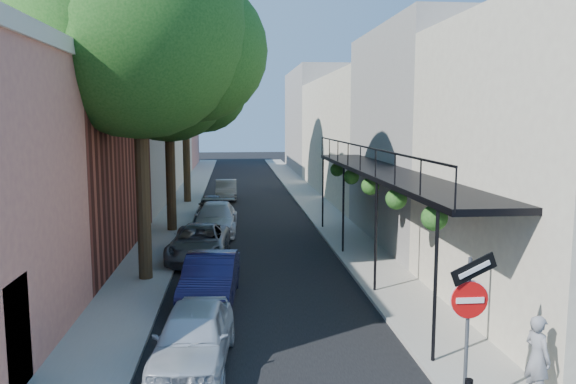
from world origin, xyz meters
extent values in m
cube|color=black|center=(0.00, 30.00, 0.01)|extent=(6.00, 64.00, 0.01)
cube|color=gray|center=(-4.00, 30.00, 0.06)|extent=(2.00, 64.00, 0.12)
cube|color=gray|center=(4.00, 30.00, 0.06)|extent=(2.00, 64.00, 0.12)
cube|color=beige|center=(-5.05, 2.50, 1.20)|extent=(0.10, 1.20, 2.20)
cube|color=gray|center=(-5.02, 14.00, 8.00)|extent=(0.06, 7.00, 4.00)
cube|color=gray|center=(-9.00, 26.00, 4.50)|extent=(8.00, 12.00, 9.00)
cube|color=beige|center=(-9.00, 40.00, 5.00)|extent=(8.00, 16.00, 10.00)
cube|color=tan|center=(-9.00, 54.00, 4.00)|extent=(8.00, 12.00, 8.00)
cube|color=gray|center=(9.00, 15.00, 4.50)|extent=(8.00, 10.00, 9.00)
cube|color=beige|center=(9.00, 30.00, 4.00)|extent=(8.00, 20.00, 8.00)
cube|color=gray|center=(9.00, 48.00, 5.00)|extent=(8.00, 16.00, 10.00)
cube|color=black|center=(4.20, 10.00, 3.50)|extent=(2.00, 16.00, 0.15)
cube|color=black|center=(3.25, 10.00, 4.38)|extent=(0.05, 16.00, 0.05)
cylinder|color=black|center=(3.30, 3.00, 1.81)|extent=(0.08, 0.08, 3.40)
cylinder|color=black|center=(3.30, 18.00, 1.81)|extent=(0.08, 0.08, 3.40)
sphere|color=#174814|center=(3.60, 4.00, 3.05)|extent=(0.60, 0.60, 0.60)
sphere|color=#174814|center=(3.60, 10.00, 3.05)|extent=(0.60, 0.60, 0.60)
sphere|color=#174814|center=(3.60, 16.00, 3.05)|extent=(0.60, 0.60, 0.60)
cylinder|color=#595B60|center=(3.15, 1.00, 1.45)|extent=(0.07, 0.07, 2.90)
cylinder|color=red|center=(3.15, 0.96, 2.15)|extent=(0.66, 0.04, 0.66)
cube|color=white|center=(3.15, 0.93, 2.15)|extent=(0.50, 0.02, 0.10)
cylinder|color=white|center=(3.15, 0.98, 2.15)|extent=(0.70, 0.02, 0.70)
cube|color=black|center=(3.20, 0.95, 2.70)|extent=(0.89, 0.15, 0.58)
cube|color=white|center=(3.20, 0.92, 2.70)|extent=(0.60, 0.10, 0.31)
cylinder|color=black|center=(-3.80, 10.00, 3.50)|extent=(0.44, 0.44, 7.00)
sphere|color=#174814|center=(-3.80, 10.00, 8.02)|extent=(6.80, 6.80, 6.80)
sphere|color=#174814|center=(-2.10, 11.02, 7.52)|extent=(4.76, 4.76, 4.76)
cylinder|color=black|center=(-3.80, 18.00, 3.15)|extent=(0.44, 0.44, 6.30)
sphere|color=#174814|center=(-3.80, 18.00, 7.20)|extent=(6.00, 6.00, 6.00)
sphere|color=#174814|center=(-2.30, 18.90, 6.70)|extent=(4.20, 4.20, 4.20)
cylinder|color=black|center=(-3.80, 27.00, 3.67)|extent=(0.44, 0.44, 7.35)
sphere|color=#174814|center=(-3.80, 27.00, 8.40)|extent=(7.00, 7.00, 7.00)
sphere|color=#174814|center=(-2.05, 28.05, 7.90)|extent=(4.90, 4.90, 4.90)
imported|color=#B0B9C3|center=(-1.81, 3.48, 0.66)|extent=(1.86, 3.99, 1.32)
imported|color=#111236|center=(-1.62, 7.79, 0.68)|extent=(1.75, 4.22, 1.36)
imported|color=#57595E|center=(-2.24, 12.76, 0.63)|extent=(2.36, 4.67, 1.27)
imported|color=#BCBCC0|center=(-1.74, 17.68, 0.68)|extent=(2.03, 4.74, 1.36)
imported|color=black|center=(-2.11, 22.04, 0.58)|extent=(1.48, 3.47, 1.17)
imported|color=gray|center=(-1.40, 28.41, 0.63)|extent=(1.35, 3.84, 1.26)
imported|color=slate|center=(4.60, 1.20, 0.92)|extent=(0.50, 0.66, 1.61)
camera|label=1|loc=(-0.91, -8.11, 5.29)|focal=35.00mm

